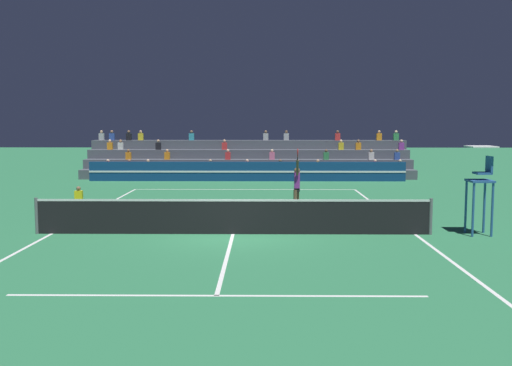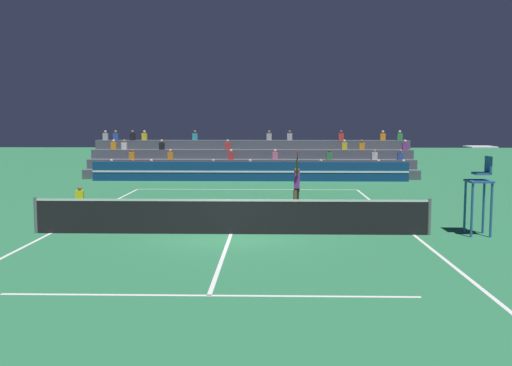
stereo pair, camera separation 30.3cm
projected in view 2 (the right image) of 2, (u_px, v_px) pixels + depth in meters
The scene contains 9 objects.
ground_plane at pixel (231, 234), 18.09m from camera, with size 120.00×120.00×0.00m, color #2D7A4C.
court_lines at pixel (231, 234), 18.09m from camera, with size 11.10×23.90×0.01m.
tennis_net at pixel (231, 216), 18.03m from camera, with size 12.00×0.10×1.10m.
sponsor_banner_wall at pixel (250, 171), 34.07m from camera, with size 18.00×0.26×1.10m.
bleacher_stand at pixel (252, 163), 37.19m from camera, with size 19.82×3.80×2.83m.
umpire_chair at pixel (480, 178), 17.73m from camera, with size 0.76×0.84×2.67m.
ball_kid_courtside at pixel (80, 199), 23.72m from camera, with size 0.30×0.36×0.84m.
tennis_player at pixel (297, 187), 21.93m from camera, with size 0.35×1.04×2.48m.
tennis_ball at pixel (164, 204), 24.42m from camera, with size 0.07×0.07×0.07m, color #C6DB33.
Camera 2 is at (1.21, -17.81, 3.40)m, focal length 42.00 mm.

